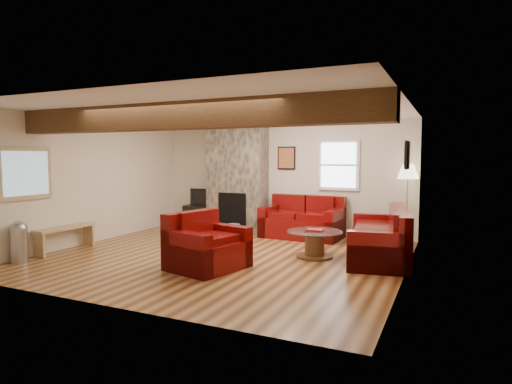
# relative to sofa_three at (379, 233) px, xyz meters

# --- Properties ---
(room) EXTENTS (8.00, 8.00, 8.00)m
(room) POSITION_rel_sofa_three_xyz_m (-2.48, -0.98, 0.82)
(room) COLOR #553116
(room) RESTS_ON ground
(floor) EXTENTS (6.00, 6.00, 0.00)m
(floor) POSITION_rel_sofa_three_xyz_m (-2.48, -0.98, -0.43)
(floor) COLOR #553116
(floor) RESTS_ON ground
(oak_beam) EXTENTS (6.00, 0.36, 0.38)m
(oak_beam) POSITION_rel_sofa_three_xyz_m (-2.48, -2.23, 1.88)
(oak_beam) COLOR #352310
(oak_beam) RESTS_ON room
(chimney_breast) EXTENTS (1.40, 0.67, 2.50)m
(chimney_breast) POSITION_rel_sofa_three_xyz_m (-3.48, 1.51, 0.79)
(chimney_breast) COLOR #3D372F
(chimney_breast) RESTS_ON floor
(back_window) EXTENTS (0.90, 0.08, 1.10)m
(back_window) POSITION_rel_sofa_three_xyz_m (-1.13, 1.73, 1.12)
(back_window) COLOR silver
(back_window) RESTS_ON room
(hatch_window) EXTENTS (0.08, 1.00, 0.90)m
(hatch_window) POSITION_rel_sofa_three_xyz_m (-5.44, -2.48, 1.02)
(hatch_window) COLOR tan
(hatch_window) RESTS_ON room
(ceiling_dome) EXTENTS (0.40, 0.40, 0.18)m
(ceiling_dome) POSITION_rel_sofa_three_xyz_m (-1.58, -0.08, 2.01)
(ceiling_dome) COLOR white
(ceiling_dome) RESTS_ON room
(artwork_back) EXTENTS (0.42, 0.06, 0.52)m
(artwork_back) POSITION_rel_sofa_three_xyz_m (-2.33, 1.73, 1.27)
(artwork_back) COLOR black
(artwork_back) RESTS_ON room
(artwork_right) EXTENTS (0.06, 0.55, 0.42)m
(artwork_right) POSITION_rel_sofa_three_xyz_m (0.48, -0.68, 1.32)
(artwork_right) COLOR black
(artwork_right) RESTS_ON room
(sofa_three) EXTENTS (1.27, 2.35, 0.86)m
(sofa_three) POSITION_rel_sofa_three_xyz_m (0.00, 0.00, 0.00)
(sofa_three) COLOR #4E0905
(sofa_three) RESTS_ON floor
(loveseat) EXTENTS (1.71, 1.03, 0.89)m
(loveseat) POSITION_rel_sofa_three_xyz_m (-1.79, 1.25, 0.01)
(loveseat) COLOR #4E0905
(loveseat) RESTS_ON floor
(armchair_red) EXTENTS (1.17, 1.27, 0.87)m
(armchair_red) POSITION_rel_sofa_three_xyz_m (-2.29, -1.80, 0.00)
(armchair_red) COLOR #4E0905
(armchair_red) RESTS_ON floor
(coffee_table) EXTENTS (0.94, 0.94, 0.49)m
(coffee_table) POSITION_rel_sofa_three_xyz_m (-1.00, -0.40, -0.20)
(coffee_table) COLOR #412515
(coffee_table) RESTS_ON floor
(tv_cabinet) EXTENTS (1.06, 0.42, 0.53)m
(tv_cabinet) POSITION_rel_sofa_three_xyz_m (-4.38, 1.55, -0.16)
(tv_cabinet) COLOR black
(tv_cabinet) RESTS_ON floor
(television) EXTENTS (0.73, 0.10, 0.42)m
(television) POSITION_rel_sofa_three_xyz_m (-4.38, 1.55, 0.31)
(television) COLOR black
(television) RESTS_ON tv_cabinet
(floor_lamp) EXTENTS (0.41, 0.41, 1.59)m
(floor_lamp) POSITION_rel_sofa_three_xyz_m (0.32, 1.42, 0.93)
(floor_lamp) COLOR tan
(floor_lamp) RESTS_ON floor
(pine_bench) EXTENTS (0.28, 1.20, 0.45)m
(pine_bench) POSITION_rel_sofa_three_xyz_m (-5.31, -1.82, -0.20)
(pine_bench) COLOR tan
(pine_bench) RESTS_ON floor
(pedal_bin) EXTENTS (0.29, 0.29, 0.69)m
(pedal_bin) POSITION_rel_sofa_three_xyz_m (-5.30, -2.75, -0.09)
(pedal_bin) COLOR #98989D
(pedal_bin) RESTS_ON floor
(coal_bucket) EXTENTS (0.31, 0.31, 0.29)m
(coal_bucket) POSITION_rel_sofa_three_xyz_m (-3.15, 0.69, -0.29)
(coal_bucket) COLOR slate
(coal_bucket) RESTS_ON floor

